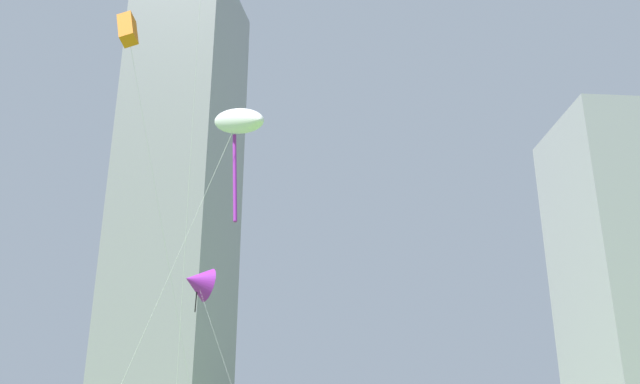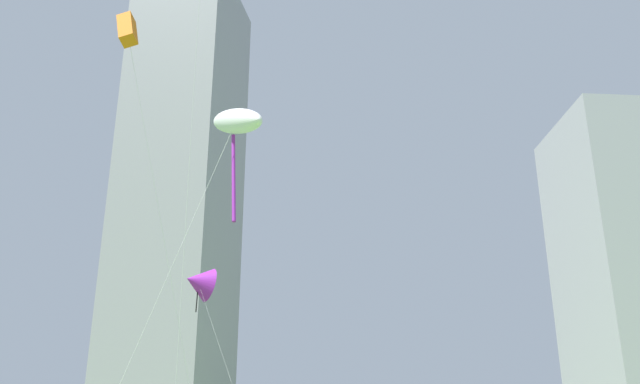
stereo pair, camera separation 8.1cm
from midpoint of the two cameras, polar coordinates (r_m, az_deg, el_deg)
name	(u,v)px [view 2 (the right image)]	position (r m, az deg, el deg)	size (l,w,h in m)	color
kite_flying_1	(198,282)	(58.54, -9.74, -7.15)	(9.40, 9.56, 16.97)	silver
kite_flying_2	(236,122)	(19.80, -6.64, 5.61)	(4.52, 3.57, 11.51)	silver
kite_flying_4	(127,31)	(29.50, -15.15, 12.41)	(3.70, 4.99, 18.35)	silver
distant_highrise_1	(180,206)	(123.94, -11.21, -1.12)	(16.55, 20.33, 86.44)	#939399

